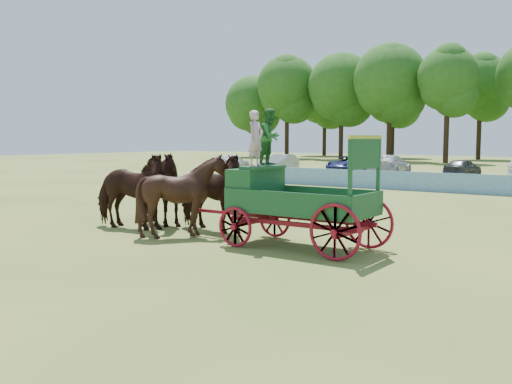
% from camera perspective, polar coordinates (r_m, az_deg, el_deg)
% --- Properties ---
extents(ground, '(160.00, 160.00, 0.00)m').
position_cam_1_polar(ground, '(14.57, 7.16, -6.21)').
color(ground, '#998C45').
rests_on(ground, ground).
extents(horse_lead_left, '(3.13, 1.90, 2.46)m').
position_cam_1_polar(horse_lead_left, '(18.64, -12.58, 0.09)').
color(horse_lead_left, '#32180E').
rests_on(horse_lead_left, ground).
extents(horse_lead_right, '(3.12, 1.87, 2.46)m').
position_cam_1_polar(horse_lead_right, '(19.38, -10.16, 0.34)').
color(horse_lead_right, '#32180E').
rests_on(horse_lead_right, ground).
extents(horse_wheel_left, '(2.48, 2.26, 2.47)m').
position_cam_1_polar(horse_wheel_left, '(16.93, -7.17, -0.35)').
color(horse_wheel_left, '#32180E').
rests_on(horse_wheel_left, ground).
extents(horse_wheel_right, '(2.98, 1.47, 2.46)m').
position_cam_1_polar(horse_wheel_right, '(17.75, -4.75, -0.06)').
color(horse_wheel_right, '#32180E').
rests_on(horse_wheel_right, ground).
extents(farm_dray, '(6.00, 2.00, 3.74)m').
position_cam_1_polar(farm_dray, '(15.52, 2.32, 0.69)').
color(farm_dray, maroon).
rests_on(farm_dray, ground).
extents(sponsor_banner, '(26.00, 0.08, 1.05)m').
position_cam_1_polar(sponsor_banner, '(31.62, 21.34, 0.73)').
color(sponsor_banner, '#1C5798').
rests_on(sponsor_banner, ground).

